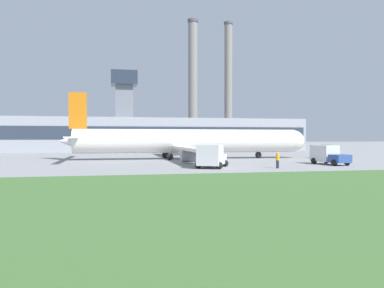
# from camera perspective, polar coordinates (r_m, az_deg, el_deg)

# --- Properties ---
(ground_plane) EXTENTS (400.00, 400.00, 0.00)m
(ground_plane) POSITION_cam_1_polar(r_m,az_deg,el_deg) (48.93, -0.54, -2.55)
(ground_plane) COLOR gray
(terminal_building) EXTENTS (67.79, 12.61, 17.82)m
(terminal_building) POSITION_cam_1_polar(r_m,az_deg,el_deg) (86.13, -5.61, 1.63)
(terminal_building) COLOR #9EA3AD
(terminal_building) RESTS_ON ground_plane
(smokestack_left) EXTENTS (3.30, 3.30, 39.78)m
(smokestack_left) POSITION_cam_1_polar(r_m,az_deg,el_deg) (118.21, 0.13, 9.26)
(smokestack_left) COLOR gray
(smokestack_left) RESTS_ON ground_plane
(smokestack_right) EXTENTS (2.94, 2.94, 40.88)m
(smokestack_right) POSITION_cam_1_polar(r_m,az_deg,el_deg) (125.07, 5.56, 9.05)
(smokestack_right) COLOR gray
(smokestack_right) RESTS_ON ground_plane
(airplane) EXTENTS (34.98, 33.74, 9.01)m
(airplane) POSITION_cam_1_polar(r_m,az_deg,el_deg) (52.48, -0.87, 0.39)
(airplane) COLOR white
(airplane) RESTS_ON ground_plane
(pushback_tug) EXTENTS (3.65, 2.65, 1.96)m
(pushback_tug) POSITION_cam_1_polar(r_m,az_deg,el_deg) (58.21, 19.73, -1.18)
(pushback_tug) COLOR yellow
(pushback_tug) RESTS_ON ground_plane
(baggage_truck) EXTENTS (2.95, 4.91, 2.15)m
(baggage_truck) POSITION_cam_1_polar(r_m,az_deg,el_deg) (44.66, 20.00, -1.60)
(baggage_truck) COLOR #2D4C93
(baggage_truck) RESTS_ON ground_plane
(fuel_truck) EXTENTS (3.98, 5.03, 2.30)m
(fuel_truck) POSITION_cam_1_polar(r_m,az_deg,el_deg) (37.24, 2.98, -1.93)
(fuel_truck) COLOR white
(fuel_truck) RESTS_ON ground_plane
(ground_crew_person) EXTENTS (0.48, 0.48, 1.59)m
(ground_crew_person) POSITION_cam_1_polar(r_m,az_deg,el_deg) (37.67, 12.91, -2.39)
(ground_crew_person) COLOR #23283D
(ground_crew_person) RESTS_ON ground_plane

